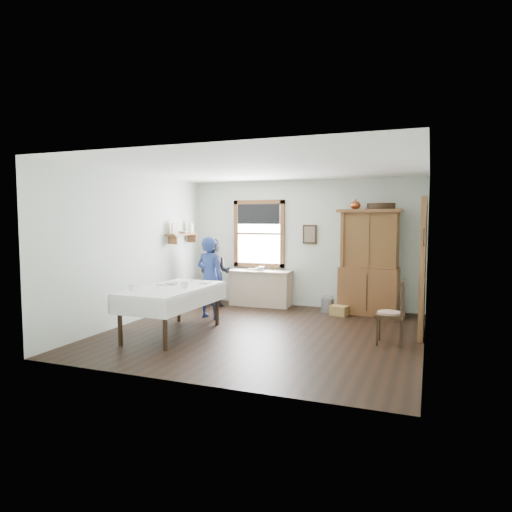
% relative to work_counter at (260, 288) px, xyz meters
% --- Properties ---
extents(room, '(5.01, 5.01, 2.70)m').
position_rel_work_counter_xyz_m(room, '(0.86, -2.20, 0.97)').
color(room, black).
rests_on(room, ground).
extents(window, '(1.18, 0.07, 1.48)m').
position_rel_work_counter_xyz_m(window, '(-0.14, 0.27, 1.25)').
color(window, white).
rests_on(window, room).
extents(doorway, '(0.09, 1.14, 2.22)m').
position_rel_work_counter_xyz_m(doorway, '(3.32, -1.35, 0.78)').
color(doorway, '#3F362D').
rests_on(doorway, room).
extents(wall_shelf, '(0.24, 1.00, 0.44)m').
position_rel_work_counter_xyz_m(wall_shelf, '(-1.51, -0.66, 1.19)').
color(wall_shelf, brown).
rests_on(wall_shelf, room).
extents(framed_picture, '(0.30, 0.04, 0.40)m').
position_rel_work_counter_xyz_m(framed_picture, '(1.01, 0.26, 1.17)').
color(framed_picture, black).
rests_on(framed_picture, room).
extents(rug_beater, '(0.01, 0.27, 0.27)m').
position_rel_work_counter_xyz_m(rug_beater, '(3.31, -1.90, 1.34)').
color(rug_beater, black).
rests_on(rug_beater, room).
extents(work_counter, '(1.36, 0.55, 0.77)m').
position_rel_work_counter_xyz_m(work_counter, '(0.00, 0.00, 0.00)').
color(work_counter, '#CCB78D').
rests_on(work_counter, room).
extents(china_hutch, '(1.24, 0.65, 2.06)m').
position_rel_work_counter_xyz_m(china_hutch, '(2.30, -0.05, 0.65)').
color(china_hutch, brown).
rests_on(china_hutch, room).
extents(dining_table, '(1.06, 1.96, 0.77)m').
position_rel_work_counter_xyz_m(dining_table, '(-0.47, -2.83, 0.00)').
color(dining_table, white).
rests_on(dining_table, room).
extents(spindle_chair, '(0.46, 0.46, 0.97)m').
position_rel_work_counter_xyz_m(spindle_chair, '(2.87, -2.16, 0.10)').
color(spindle_chair, black).
rests_on(spindle_chair, room).
extents(pail, '(0.30, 0.30, 0.28)m').
position_rel_work_counter_xyz_m(pail, '(1.50, -0.16, -0.24)').
color(pail, gray).
rests_on(pail, room).
extents(wicker_basket, '(0.37, 0.30, 0.19)m').
position_rel_work_counter_xyz_m(wicker_basket, '(1.78, -0.41, -0.29)').
color(wicker_basket, '#9A7C46').
rests_on(wicker_basket, room).
extents(woman_blue, '(0.58, 0.44, 1.43)m').
position_rel_work_counter_xyz_m(woman_blue, '(-0.46, -1.52, 0.33)').
color(woman_blue, navy).
rests_on(woman_blue, room).
extents(figure_dark, '(0.72, 0.59, 1.34)m').
position_rel_work_counter_xyz_m(figure_dark, '(-0.88, -0.45, 0.29)').
color(figure_dark, black).
rests_on(figure_dark, room).
extents(table_cup_a, '(0.14, 0.14, 0.09)m').
position_rel_work_counter_xyz_m(table_cup_a, '(-0.24, -2.84, 0.44)').
color(table_cup_a, white).
rests_on(table_cup_a, dining_table).
extents(table_cup_b, '(0.12, 0.12, 0.09)m').
position_rel_work_counter_xyz_m(table_cup_b, '(-0.86, -3.37, 0.44)').
color(table_cup_b, white).
rests_on(table_cup_b, dining_table).
extents(table_bowl, '(0.25, 0.25, 0.05)m').
position_rel_work_counter_xyz_m(table_bowl, '(-0.63, -2.57, 0.42)').
color(table_bowl, white).
rests_on(table_bowl, dining_table).
extents(counter_book, '(0.19, 0.25, 0.02)m').
position_rel_work_counter_xyz_m(counter_book, '(-0.31, 0.05, 0.40)').
color(counter_book, '#705E4A').
rests_on(counter_book, work_counter).
extents(counter_bowl, '(0.25, 0.25, 0.06)m').
position_rel_work_counter_xyz_m(counter_bowl, '(-0.03, 0.00, 0.41)').
color(counter_bowl, white).
rests_on(counter_bowl, work_counter).
extents(shelf_bowl, '(0.22, 0.22, 0.05)m').
position_rel_work_counter_xyz_m(shelf_bowl, '(-1.51, -0.65, 1.21)').
color(shelf_bowl, white).
rests_on(shelf_bowl, wall_shelf).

